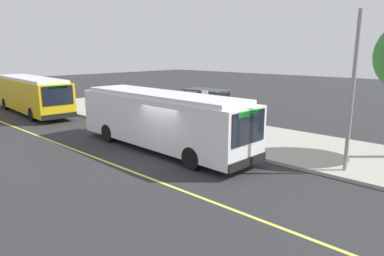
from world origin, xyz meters
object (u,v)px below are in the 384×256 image
(route_sign_post, at_px, (205,108))
(pedestrian_commuter, at_px, (165,113))
(transit_bus_main, at_px, (161,119))
(transit_bus_second, at_px, (31,94))
(waiting_bench, at_px, (205,120))

(route_sign_post, xyz_separation_m, pedestrian_commuter, (-4.19, 0.86, -0.84))
(transit_bus_main, distance_m, pedestrian_commuter, 4.63)
(transit_bus_second, distance_m, route_sign_post, 16.93)
(waiting_bench, bearing_deg, transit_bus_main, -73.97)
(waiting_bench, height_order, route_sign_post, route_sign_post)
(waiting_bench, xyz_separation_m, pedestrian_commuter, (-1.84, -1.82, 0.48))
(transit_bus_main, distance_m, waiting_bench, 5.34)
(waiting_bench, distance_m, route_sign_post, 3.80)
(transit_bus_main, xyz_separation_m, waiting_bench, (-1.45, 5.04, -0.98))
(transit_bus_main, bearing_deg, pedestrian_commuter, 135.57)
(transit_bus_second, xyz_separation_m, waiting_bench, (14.40, 5.12, -0.98))
(transit_bus_second, relative_size, route_sign_post, 4.18)
(transit_bus_main, height_order, transit_bus_second, same)
(transit_bus_main, height_order, route_sign_post, same)
(waiting_bench, xyz_separation_m, route_sign_post, (2.35, -2.68, 1.32))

